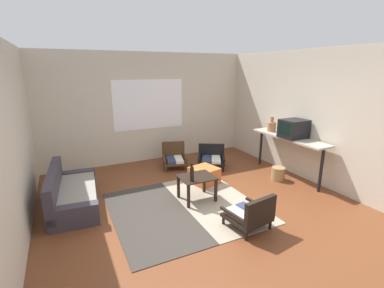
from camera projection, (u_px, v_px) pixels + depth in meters
name	position (u px, v px, depth m)	size (l,w,h in m)	color
ground_plane	(206.00, 210.00, 4.56)	(7.80, 7.80, 0.00)	brown
far_wall_with_window	(148.00, 108.00, 6.85)	(5.60, 0.13, 2.70)	beige
side_wall_right	(313.00, 117.00, 5.58)	(0.12, 6.60, 2.70)	beige
side_wall_left	(7.00, 149.00, 3.33)	(0.12, 6.60, 2.70)	beige
area_rug	(185.00, 207.00, 4.65)	(2.39, 2.29, 0.01)	#38332D
couch	(71.00, 194.00, 4.68)	(0.87, 1.76, 0.67)	#38333D
coffee_table	(197.00, 181.00, 4.84)	(0.61, 0.51, 0.45)	black
armchair_by_window	(174.00, 157.00, 6.56)	(0.69, 0.72, 0.57)	#472D19
armchair_striped_foreground	(251.00, 214.00, 3.96)	(0.65, 0.64, 0.56)	black
armchair_corner	(211.00, 157.00, 6.55)	(0.84, 0.83, 0.52)	black
ottoman_orange	(204.00, 175.00, 5.61)	(0.50, 0.50, 0.34)	#D1662D
console_shelf	(289.00, 141.00, 5.81)	(0.44, 1.86, 0.91)	#B2AD9E
crt_television	(294.00, 129.00, 5.64)	(0.50, 0.44, 0.38)	black
clay_vase	(272.00, 126.00, 6.23)	(0.19, 0.19, 0.34)	#A87047
glass_bottle	(192.00, 174.00, 4.59)	(0.07, 0.07, 0.32)	black
wicker_basket	(278.00, 174.00, 5.79)	(0.28, 0.28, 0.28)	#9E7A4C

